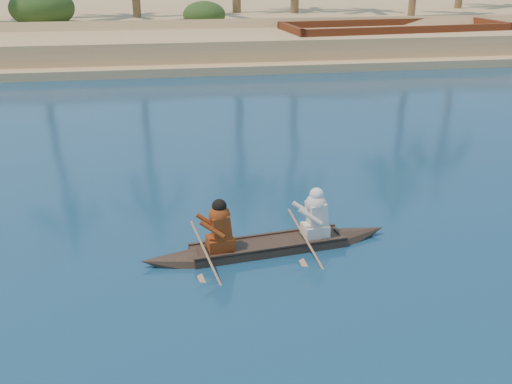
{
  "coord_description": "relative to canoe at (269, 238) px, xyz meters",
  "views": [
    {
      "loc": [
        -9.62,
        -2.53,
        4.68
      ],
      "look_at": [
        -8.03,
        7.27,
        0.61
      ],
      "focal_mm": 40.0,
      "sensor_mm": 36.0,
      "label": 1
    }
  ],
  "objects": [
    {
      "name": "sandy_embankment",
      "position": [
        8.0,
        40.8,
        0.29
      ],
      "size": [
        150.0,
        51.0,
        1.5
      ],
      "color": "tan",
      "rests_on": "ground"
    },
    {
      "name": "shrub_cluster",
      "position": [
        8.0,
        25.41,
        0.97
      ],
      "size": [
        100.0,
        6.0,
        2.4
      ],
      "primitive_type": null,
      "color": "#214017",
      "rests_on": "ground"
    },
    {
      "name": "canoe",
      "position": [
        0.0,
        0.0,
        0.0
      ],
      "size": [
        4.45,
        1.16,
        1.22
      ],
      "rotation": [
        0.0,
        0.0,
        0.13
      ],
      "color": "#39291F",
      "rests_on": "ground"
    },
    {
      "name": "barge_mid",
      "position": [
        10.37,
        20.33,
        0.44
      ],
      "size": [
        11.88,
        4.93,
        1.93
      ],
      "rotation": [
        0.0,
        0.0,
        0.09
      ],
      "color": "#5C2213",
      "rests_on": "ground"
    }
  ]
}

